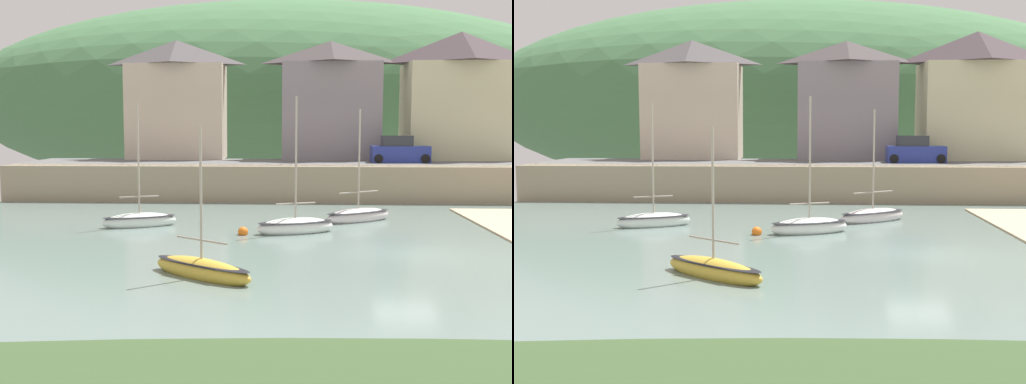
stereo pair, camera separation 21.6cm
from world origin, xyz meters
TOP-DOWN VIEW (x-y plane):
  - quay_seawall at (0.00, 17.50)m, footprint 48.00×9.40m
  - hillside_backdrop at (-5.72, 55.20)m, footprint 80.00×44.00m
  - waterfront_building_left at (-13.67, 25.20)m, footprint 7.95×4.34m
  - waterfront_building_centre at (-1.45, 25.20)m, footprint 7.88×5.01m
  - waterfront_building_right at (8.66, 25.20)m, footprint 8.79×5.54m
  - sailboat_white_hull at (-1.02, 8.33)m, footprint 4.05×3.17m
  - fishing_boat_green at (-4.42, 4.59)m, footprint 4.08×2.60m
  - sailboat_tall_mast at (-12.30, 6.06)m, footprint 3.86×2.44m
  - sailboat_blue_trim at (-7.72, -4.35)m, footprint 4.02×3.29m
  - parked_car_near_slipway at (3.26, 20.70)m, footprint 4.13×1.82m
  - mooring_buoy at (-6.89, 3.92)m, footprint 0.48×0.48m

SIDE VIEW (x-z plane):
  - mooring_buoy at x=-6.89m, z-range -0.10..0.39m
  - sailboat_blue_trim at x=-7.72m, z-range -2.36..2.94m
  - sailboat_white_hull at x=-1.02m, z-range -2.77..3.39m
  - sailboat_tall_mast at x=-12.30m, z-range -2.92..3.56m
  - fishing_boat_green at x=-4.42m, z-range -3.03..3.67m
  - quay_seawall at x=0.00m, z-range 0.16..2.56m
  - parked_car_near_slipway at x=3.26m, z-range 2.23..4.18m
  - waterfront_building_centre at x=-1.45m, z-range 2.47..11.71m
  - waterfront_building_left at x=-13.67m, z-range 2.49..11.86m
  - waterfront_building_right at x=8.66m, z-range 2.48..12.38m
  - hillside_backdrop at x=-5.72m, z-range -3.52..19.93m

